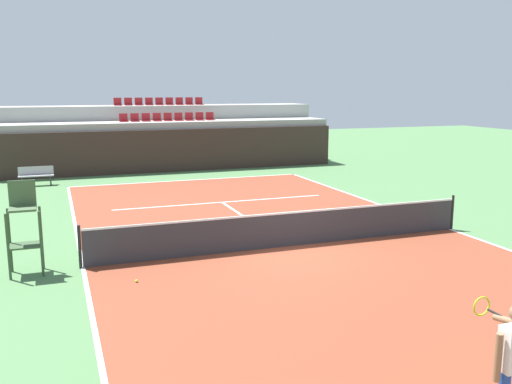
{
  "coord_description": "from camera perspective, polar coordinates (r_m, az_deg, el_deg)",
  "views": [
    {
      "loc": [
        -5.94,
        -13.54,
        4.3
      ],
      "look_at": [
        -0.23,
        2.0,
        1.2
      ],
      "focal_mm": 38.81,
      "sensor_mm": 36.0,
      "label": 1
    }
  ],
  "objects": [
    {
      "name": "baseline_far",
      "position": [
        26.52,
        -6.97,
        1.22
      ],
      "size": [
        11.0,
        0.1,
        0.0
      ],
      "primitive_type": "cube",
      "color": "white",
      "rests_on": "court_surface"
    },
    {
      "name": "stands_tier_upper",
      "position": [
        32.98,
        -9.78,
        5.89
      ],
      "size": [
        17.92,
        2.4,
        3.36
      ],
      "primitive_type": "cube",
      "color": "#9E9E99",
      "rests_on": "ground_plane"
    },
    {
      "name": "court_surface",
      "position": [
        15.4,
        3.38,
        -5.61
      ],
      "size": [
        11.0,
        24.0,
        0.01
      ],
      "primitive_type": "cube",
      "color": "brown",
      "rests_on": "ground_plane"
    },
    {
      "name": "player_bench",
      "position": [
        26.77,
        -21.73,
        1.7
      ],
      "size": [
        1.5,
        0.4,
        0.85
      ],
      "color": "#99999E",
      "rests_on": "ground_plane"
    },
    {
      "name": "centre_service_line",
      "position": [
        18.27,
        -0.63,
        -2.97
      ],
      "size": [
        0.1,
        6.4,
        0.0
      ],
      "primitive_type": "cube",
      "color": "white",
      "rests_on": "court_surface"
    },
    {
      "name": "stands_tier_lower",
      "position": [
        30.67,
        -8.94,
        4.84
      ],
      "size": [
        17.92,
        2.4,
        2.57
      ],
      "primitive_type": "cube",
      "color": "#9E9E99",
      "rests_on": "ground_plane"
    },
    {
      "name": "seating_row_lower",
      "position": [
        30.66,
        -9.05,
        7.48
      ],
      "size": [
        5.18,
        0.44,
        0.44
      ],
      "color": "maroon",
      "rests_on": "stands_tier_lower"
    },
    {
      "name": "tennis_net",
      "position": [
        15.27,
        3.4,
        -3.8
      ],
      "size": [
        11.08,
        0.08,
        1.07
      ],
      "color": "black",
      "rests_on": "court_surface"
    },
    {
      "name": "player",
      "position": [
        7.84,
        24.91,
        -15.45
      ],
      "size": [
        0.69,
        0.98,
        1.71
      ],
      "rotation": [
        0.0,
        0.0,
        0.16
      ],
      "color": "#1E47A5",
      "rests_on": "court_surface"
    },
    {
      "name": "sideline_left",
      "position": [
        14.21,
        -17.39,
        -7.45
      ],
      "size": [
        0.1,
        24.0,
        0.0
      ],
      "primitive_type": "cube",
      "color": "white",
      "rests_on": "court_surface"
    },
    {
      "name": "back_wall",
      "position": [
        29.37,
        -8.41,
        4.25
      ],
      "size": [
        17.92,
        0.3,
        2.21
      ],
      "primitive_type": "cube",
      "color": "#33231E",
      "rests_on": "ground_plane"
    },
    {
      "name": "ground_plane",
      "position": [
        15.4,
        3.38,
        -5.63
      ],
      "size": [
        80.0,
        80.0,
        0.0
      ],
      "primitive_type": "plane",
      "color": "#477042"
    },
    {
      "name": "umpire_chair",
      "position": [
        13.97,
        -22.8,
        -3.12
      ],
      "size": [
        0.76,
        0.66,
        2.2
      ],
      "color": "#334C2D",
      "rests_on": "ground_plane"
    },
    {
      "name": "sideline_right",
      "position": [
        18.21,
        19.35,
        -3.63
      ],
      "size": [
        0.1,
        24.0,
        0.0
      ],
      "primitive_type": "cube",
      "color": "white",
      "rests_on": "court_surface"
    },
    {
      "name": "tennis_ball_1",
      "position": [
        12.87,
        -12.22,
        -8.95
      ],
      "size": [
        0.07,
        0.07,
        0.07
      ],
      "primitive_type": "sphere",
      "color": "#CCE033",
      "rests_on": "court_surface"
    },
    {
      "name": "seating_row_upper",
      "position": [
        32.98,
        -9.91,
        9.03
      ],
      "size": [
        5.18,
        0.44,
        0.44
      ],
      "color": "maroon",
      "rests_on": "stands_tier_upper"
    },
    {
      "name": "service_line_far",
      "position": [
        21.24,
        -3.52,
        -1.06
      ],
      "size": [
        8.26,
        0.1,
        0.0
      ],
      "primitive_type": "cube",
      "color": "white",
      "rests_on": "court_surface"
    }
  ]
}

